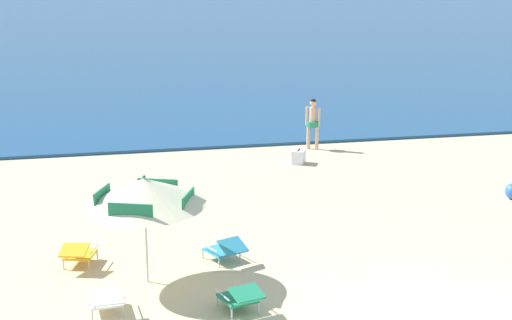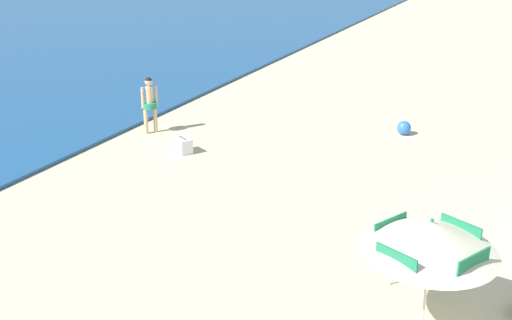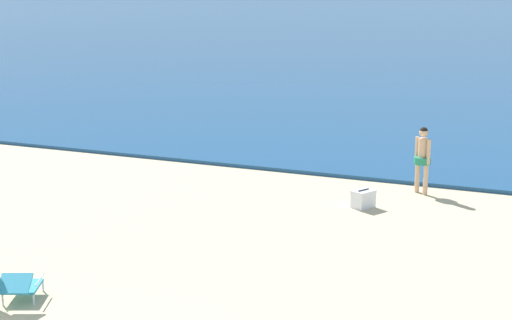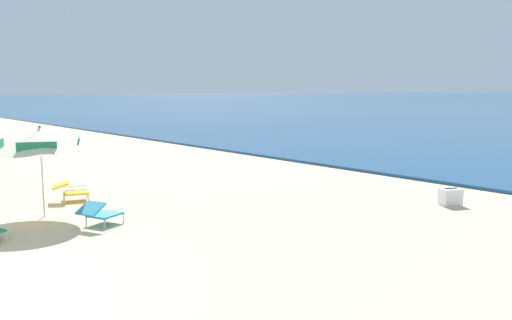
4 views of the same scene
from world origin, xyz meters
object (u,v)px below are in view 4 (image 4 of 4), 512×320
lounge_chair_spare_folded (70,190)px  beach_umbrella_striped_main (40,140)px  cooler_box (450,197)px  lounge_chair_beside_umbrella (100,212)px

lounge_chair_spare_folded → beach_umbrella_striped_main: bearing=-40.5°
lounge_chair_spare_folded → cooler_box: 9.37m
beach_umbrella_striped_main → lounge_chair_spare_folded: 2.14m
lounge_chair_beside_umbrella → cooler_box: bearing=63.7°
lounge_chair_beside_umbrella → cooler_box: lounge_chair_beside_umbrella is taller
lounge_chair_spare_folded → cooler_box: size_ratio=1.63×
lounge_chair_beside_umbrella → beach_umbrella_striped_main: bearing=-158.1°
cooler_box → lounge_chair_beside_umbrella: bearing=-116.3°
lounge_chair_beside_umbrella → cooler_box: (3.60, 7.29, -0.07)m
beach_umbrella_striped_main → cooler_box: beach_umbrella_striped_main is taller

